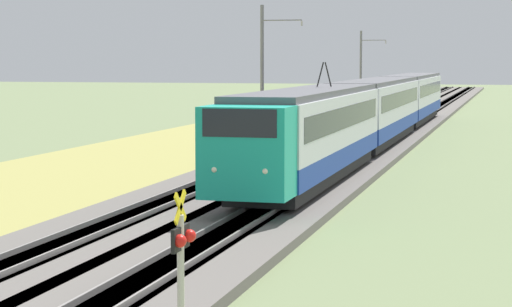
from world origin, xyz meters
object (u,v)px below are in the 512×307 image
Objects in this scene: passenger_train at (378,107)px; catenary_mast_far at (361,71)px; catenary_mast_mid at (263,75)px; crossing_signal_far at (182,278)px.

catenary_mast_far is (35.74, 6.49, 1.72)m from passenger_train.
catenary_mast_mid is 38.37m from catenary_mast_far.
passenger_train is 7.27m from catenary_mast_mid.
crossing_signal_far is at bearing 4.17° from passenger_train.
catenary_mast_far is at bearing -169.71° from passenger_train.
passenger_train is 36.36m from catenary_mast_far.
crossing_signal_far is 82.54m from catenary_mast_far.
passenger_train is 7.20× the size of catenary_mast_mid.
passenger_train is at bearing -67.98° from catenary_mast_mid.
passenger_train is 46.31m from crossing_signal_far.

